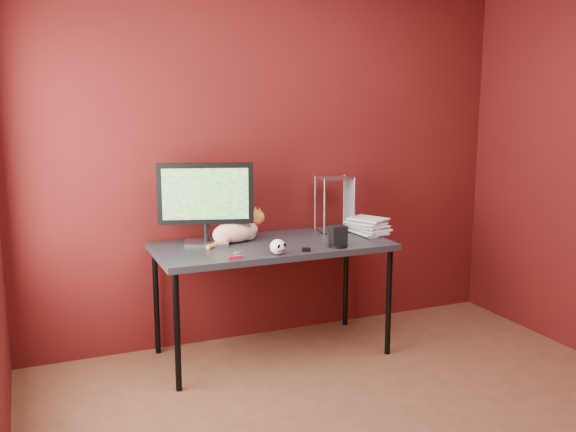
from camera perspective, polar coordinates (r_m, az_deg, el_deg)
name	(u,v)px	position (r m, az deg, el deg)	size (l,w,h in m)	color
room	(416,151)	(2.88, 11.35, 5.68)	(3.52, 3.52, 2.61)	#58301E
desk	(272,251)	(4.14, -1.43, -3.12)	(1.50, 0.70, 0.75)	black
monitor	(206,199)	(4.07, -7.33, 1.47)	(0.59, 0.27, 0.52)	#A2A2A6
cat	(237,231)	(4.16, -4.58, -1.30)	(0.44, 0.25, 0.22)	orange
skull_mug	(278,247)	(3.82, -0.91, -2.75)	(0.10, 0.10, 0.09)	white
speaker	(338,237)	(4.03, 4.48, -1.89)	(0.12, 0.12, 0.13)	black
book_stack	(360,145)	(4.30, 6.42, 6.33)	(0.28, 0.30, 1.23)	beige
wire_rack	(334,204)	(4.48, 4.15, 1.08)	(0.23, 0.20, 0.38)	#A2A2A6
pocket_knife	(235,257)	(3.75, -4.70, -3.68)	(0.09, 0.02, 0.02)	#A60C24
black_gadget	(306,250)	(3.90, 1.64, -3.01)	(0.05, 0.03, 0.02)	black
washer	(237,253)	(3.89, -4.57, -3.26)	(0.05, 0.05, 0.00)	#A2A2A6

